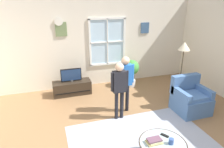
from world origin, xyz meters
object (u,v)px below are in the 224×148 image
Objects in this scene: book_stack at (154,141)px; potted_plant_by_window at (131,69)px; coffee_table at (163,144)px; person_blue_shirt at (125,78)px; cup at (171,141)px; floor_lamp at (184,52)px; tv_stand at (72,88)px; person_black_shirt at (119,85)px; armchair at (190,99)px; television at (71,75)px; remote_near_books at (165,135)px.

potted_plant_by_window is (0.94, 3.12, 0.09)m from book_stack.
person_blue_shirt is (0.05, 1.80, 0.47)m from coffee_table.
coffee_table is 3.11× the size of book_stack.
cup is 1.90m from person_blue_shirt.
floor_lamp is at bearing 8.92° from person_blue_shirt.
book_stack is 1.81m from person_blue_shirt.
potted_plant_by_window is (0.69, 3.22, 0.08)m from cup.
cup is at bearing -128.59° from floor_lamp.
person_black_shirt is at bearing -61.98° from tv_stand.
television is at bearing 144.76° from armchair.
person_black_shirt is at bearing -165.04° from floor_lamp.
coffee_table reaches higher than tv_stand.
potted_plant_by_window is at bearing 75.67° from coffee_table.
cup is 2.86m from floor_lamp.
book_stack reaches higher than tv_stand.
person_blue_shirt reaches higher than person_black_shirt.
television is 3.44m from cup.
person_black_shirt is 1.93m from potted_plant_by_window.
cup is at bearing -137.08° from armchair.
person_blue_shirt is (-0.07, 1.86, 0.40)m from cup.
book_stack is at bearing -73.43° from tv_stand.
book_stack is at bearing -133.89° from floor_lamp.
book_stack is at bearing -106.82° from potted_plant_by_window.
floor_lamp is (2.88, -1.09, 0.72)m from television.
book_stack is at bearing -143.76° from armchair.
armchair is at bearing -35.28° from tv_stand.
person_blue_shirt is (1.11, -1.37, 0.28)m from television.
remote_near_books is at bearing -68.53° from tv_stand.
person_black_shirt is 0.96× the size of person_blue_shirt.
tv_stand is 0.80× the size of person_black_shirt.
remote_near_books is (1.19, -3.02, -0.15)m from television.
person_blue_shirt is at bearing 84.16° from book_stack.
person_black_shirt is 0.86× the size of floor_lamp.
person_black_shirt is at bearing 92.33° from book_stack.
person_black_shirt is (0.87, -1.63, 0.25)m from television.
book_stack is 0.18× the size of person_blue_shirt.
tv_stand is 3.27m from book_stack.
person_blue_shirt reaches higher than cup.
television is 1.87m from potted_plant_by_window.
cup is 0.11× the size of potted_plant_by_window.
remote_near_books is (0.01, 0.20, -0.04)m from cup.
television is 3.26m from book_stack.
potted_plant_by_window reaches higher than coffee_table.
floor_lamp is (1.82, 2.08, 0.91)m from coffee_table.
person_blue_shirt is 0.89× the size of floor_lamp.
person_blue_shirt is at bearing -51.01° from television.
person_blue_shirt reaches higher than book_stack.
potted_plant_by_window is at bearing -0.18° from television.
cup is 0.69× the size of remote_near_books.
potted_plant_by_window is at bearing -0.27° from tv_stand.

